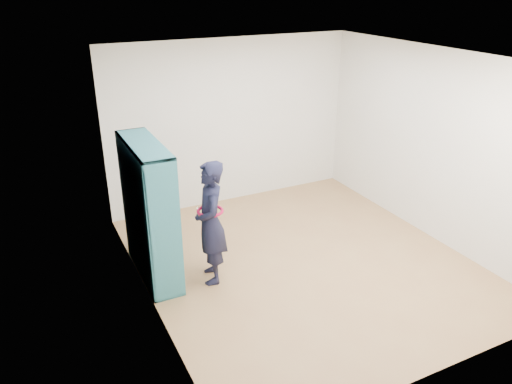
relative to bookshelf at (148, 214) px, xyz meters
name	(u,v)px	position (x,y,z in m)	size (l,w,h in m)	color
floor	(303,261)	(1.83, -0.60, -0.83)	(4.50, 4.50, 0.00)	#986C45
ceiling	(312,58)	(1.83, -0.60, 1.77)	(4.50, 4.50, 0.00)	white
wall_left	(143,199)	(-0.17, -0.60, 0.47)	(0.02, 4.50, 2.60)	silver
wall_right	(432,145)	(3.83, -0.60, 0.47)	(0.02, 4.50, 2.60)	silver
wall_back	(232,123)	(1.83, 1.65, 0.47)	(4.00, 0.02, 2.60)	silver
wall_front	(450,255)	(1.83, -2.85, 0.47)	(4.00, 0.02, 2.60)	silver
bookshelf	(148,214)	(0.00, 0.00, 0.00)	(0.37, 1.28, 1.70)	#297080
person	(211,223)	(0.63, -0.43, -0.07)	(0.49, 0.63, 1.53)	black
smartphone	(198,213)	(0.52, -0.30, 0.03)	(0.02, 0.09, 0.13)	silver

